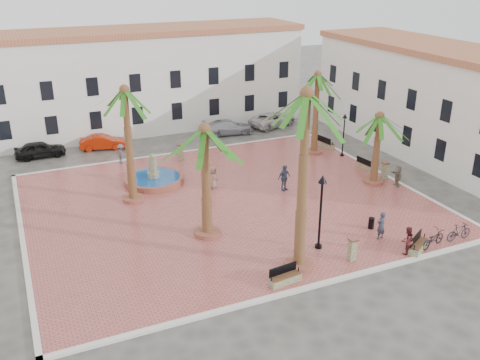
% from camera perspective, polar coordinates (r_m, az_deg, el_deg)
% --- Properties ---
extents(ground, '(120.00, 120.00, 0.00)m').
position_cam_1_polar(ground, '(36.36, -1.44, -2.58)').
color(ground, '#56544F').
rests_on(ground, ground).
extents(plaza, '(26.00, 22.00, 0.15)m').
position_cam_1_polar(plaza, '(36.33, -1.44, -2.47)').
color(plaza, '#B85750').
rests_on(plaza, ground).
extents(kerb_n, '(26.30, 0.30, 0.16)m').
position_cam_1_polar(kerb_n, '(45.93, -6.75, 2.86)').
color(kerb_n, silver).
rests_on(kerb_n, ground).
extents(kerb_s, '(26.30, 0.30, 0.16)m').
position_cam_1_polar(kerb_s, '(27.76, 7.52, -11.24)').
color(kerb_s, silver).
rests_on(kerb_s, ground).
extents(kerb_e, '(0.30, 22.30, 0.16)m').
position_cam_1_polar(kerb_e, '(42.60, 14.91, 0.63)').
color(kerb_e, silver).
rests_on(kerb_e, ground).
extents(kerb_w, '(0.30, 22.30, 0.16)m').
position_cam_1_polar(kerb_w, '(34.08, -22.16, -6.04)').
color(kerb_w, silver).
rests_on(kerb_w, ground).
extents(building_north, '(30.40, 7.40, 9.50)m').
position_cam_1_polar(building_north, '(53.05, -10.00, 10.61)').
color(building_north, white).
rests_on(building_north, ground).
extents(building_east, '(7.40, 26.40, 9.00)m').
position_cam_1_polar(building_east, '(47.23, 20.69, 7.74)').
color(building_east, white).
rests_on(building_east, ground).
extents(fountain, '(4.36, 4.36, 2.25)m').
position_cam_1_polar(fountain, '(39.86, -9.18, 0.18)').
color(fountain, '#A15642').
rests_on(fountain, plaza).
extents(palm_nw, '(4.79, 4.79, 7.98)m').
position_cam_1_polar(palm_nw, '(35.06, -12.14, 8.09)').
color(palm_nw, '#A15642').
rests_on(palm_nw, plaza).
extents(palm_sw, '(5.19, 5.19, 6.92)m').
position_cam_1_polar(palm_sw, '(29.97, -3.75, 3.94)').
color(palm_sw, '#A15642').
rests_on(palm_sw, plaza).
extents(palm_s, '(5.04, 5.04, 9.77)m').
position_cam_1_polar(palm_s, '(25.85, 7.06, 7.15)').
color(palm_s, '#A15642').
rests_on(palm_s, plaza).
extents(palm_e, '(4.62, 4.62, 5.40)m').
position_cam_1_polar(palm_e, '(39.14, 14.61, 5.63)').
color(palm_e, '#A15642').
rests_on(palm_e, plaza).
extents(palm_ne, '(4.61, 4.61, 7.01)m').
position_cam_1_polar(palm_ne, '(44.35, 8.26, 10.13)').
color(palm_ne, '#A15642').
rests_on(palm_ne, plaza).
extents(bench_s, '(1.80, 0.74, 0.93)m').
position_cam_1_polar(bench_s, '(27.67, 4.81, -10.41)').
color(bench_s, gray).
rests_on(bench_s, plaza).
extents(bench_se, '(1.81, 1.36, 0.94)m').
position_cam_1_polar(bench_se, '(32.05, 18.50, -6.68)').
color(bench_se, gray).
rests_on(bench_se, plaza).
extents(bench_e, '(0.69, 1.70, 0.87)m').
position_cam_1_polar(bench_e, '(43.12, 13.19, 1.52)').
color(bench_e, gray).
rests_on(bench_e, plaza).
extents(bench_ne, '(0.85, 1.92, 0.98)m').
position_cam_1_polar(bench_ne, '(47.43, 9.08, 3.81)').
color(bench_ne, gray).
rests_on(bench_ne, plaza).
extents(lamppost_s, '(0.49, 0.49, 4.47)m').
position_cam_1_polar(lamppost_s, '(29.74, 8.67, -2.06)').
color(lamppost_s, black).
rests_on(lamppost_s, plaza).
extents(lamppost_e, '(0.39, 0.39, 3.63)m').
position_cam_1_polar(lamppost_e, '(44.86, 11.05, 5.51)').
color(lamppost_e, black).
rests_on(lamppost_e, plaza).
extents(bollard_se, '(0.48, 0.48, 1.32)m').
position_cam_1_polar(bollard_se, '(29.91, 11.89, -7.20)').
color(bollard_se, gray).
rests_on(bollard_se, plaza).
extents(bollard_n, '(0.57, 0.57, 1.39)m').
position_cam_1_polar(bollard_n, '(43.87, -6.38, 3.01)').
color(bollard_n, gray).
rests_on(bollard_n, plaza).
extents(bollard_e, '(0.53, 0.53, 1.32)m').
position_cam_1_polar(bollard_e, '(41.27, 15.20, 1.00)').
color(bollard_e, gray).
rests_on(bollard_e, plaza).
extents(litter_bin, '(0.36, 0.36, 0.70)m').
position_cam_1_polar(litter_bin, '(33.67, 13.82, -4.49)').
color(litter_bin, black).
rests_on(litter_bin, plaza).
extents(cyclist_a, '(0.70, 0.53, 1.73)m').
position_cam_1_polar(cyclist_a, '(32.38, 14.81, -4.70)').
color(cyclist_a, '#2D3142').
rests_on(cyclist_a, plaza).
extents(bicycle_a, '(2.01, 1.11, 1.00)m').
position_cam_1_polar(bicycle_a, '(32.57, 19.91, -5.91)').
color(bicycle_a, black).
rests_on(bicycle_a, plaza).
extents(cyclist_b, '(0.86, 0.71, 1.64)m').
position_cam_1_polar(cyclist_b, '(31.22, 17.40, -6.18)').
color(cyclist_b, '#591D21').
rests_on(cyclist_b, plaza).
extents(bicycle_b, '(1.74, 0.52, 1.04)m').
position_cam_1_polar(bicycle_b, '(33.84, 22.32, -5.14)').
color(bicycle_b, black).
rests_on(bicycle_b, plaza).
extents(pedestrian_fountain_a, '(0.92, 0.91, 1.60)m').
position_cam_1_polar(pedestrian_fountain_a, '(38.16, -2.87, 0.22)').
color(pedestrian_fountain_a, '#826452').
rests_on(pedestrian_fountain_a, plaza).
extents(pedestrian_fountain_b, '(1.19, 0.71, 1.89)m').
position_cam_1_polar(pedestrian_fountain_b, '(37.91, 4.73, 0.25)').
color(pedestrian_fountain_b, '#394A60').
rests_on(pedestrian_fountain_b, plaza).
extents(pedestrian_north, '(0.94, 1.17, 1.59)m').
position_cam_1_polar(pedestrian_north, '(44.01, -12.58, 2.76)').
color(pedestrian_north, '#525257').
rests_on(pedestrian_north, plaza).
extents(pedestrian_east, '(0.78, 1.49, 1.54)m').
position_cam_1_polar(pedestrian_east, '(40.23, 16.45, 0.43)').
color(pedestrian_east, '#726856').
rests_on(pedestrian_east, plaza).
extents(car_black, '(4.11, 1.73, 1.39)m').
position_cam_1_polar(car_black, '(47.69, -20.55, 3.07)').
color(car_black, black).
rests_on(car_black, ground).
extents(car_red, '(4.08, 2.16, 1.28)m').
position_cam_1_polar(car_red, '(48.18, -14.44, 3.94)').
color(car_red, '#AE1F06').
rests_on(car_red, ground).
extents(car_silver, '(4.93, 2.52, 1.37)m').
position_cam_1_polar(car_silver, '(50.76, -1.30, 5.65)').
color(car_silver, '#A8A8B1').
rests_on(car_silver, ground).
extents(car_white, '(5.51, 3.73, 1.40)m').
position_cam_1_polar(car_white, '(53.37, 3.54, 6.48)').
color(car_white, beige).
rests_on(car_white, ground).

